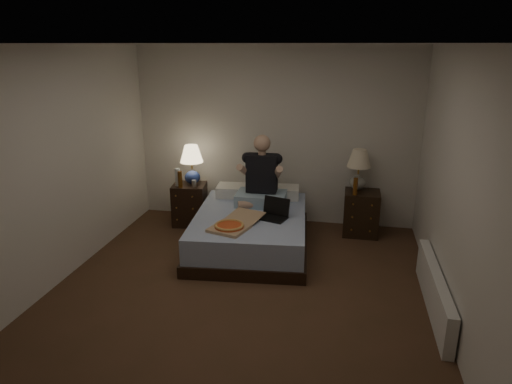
% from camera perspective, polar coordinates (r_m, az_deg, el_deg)
% --- Properties ---
extents(floor, '(4.00, 4.50, 0.00)m').
position_cam_1_polar(floor, '(4.88, -2.10, -12.81)').
color(floor, '#543524').
rests_on(floor, ground).
extents(ceiling, '(4.00, 4.50, 0.00)m').
position_cam_1_polar(ceiling, '(4.19, -2.51, 18.03)').
color(ceiling, white).
rests_on(ceiling, ground).
extents(wall_back, '(4.00, 0.00, 2.50)m').
position_cam_1_polar(wall_back, '(6.52, 2.32, 6.95)').
color(wall_back, white).
rests_on(wall_back, ground).
extents(wall_front, '(4.00, 0.00, 2.50)m').
position_cam_1_polar(wall_front, '(2.42, -15.09, -13.72)').
color(wall_front, white).
rests_on(wall_front, ground).
extents(wall_left, '(0.00, 4.50, 2.50)m').
position_cam_1_polar(wall_left, '(5.20, -24.28, 2.51)').
color(wall_left, white).
rests_on(wall_left, ground).
extents(wall_right, '(0.00, 4.50, 2.50)m').
position_cam_1_polar(wall_right, '(4.38, 24.09, -0.16)').
color(wall_right, white).
rests_on(wall_right, ground).
extents(bed, '(1.53, 1.94, 0.46)m').
position_cam_1_polar(bed, '(5.85, -0.67, -4.82)').
color(bed, '#5B79B7').
rests_on(bed, floor).
extents(nightstand_left, '(0.51, 0.47, 0.59)m').
position_cam_1_polar(nightstand_left, '(6.65, -8.27, -1.52)').
color(nightstand_left, black).
rests_on(nightstand_left, floor).
extents(nightstand_right, '(0.47, 0.42, 0.61)m').
position_cam_1_polar(nightstand_right, '(6.39, 13.00, -2.58)').
color(nightstand_right, black).
rests_on(nightstand_right, floor).
extents(lamp_left, '(0.39, 0.39, 0.56)m').
position_cam_1_polar(lamp_left, '(6.52, -8.02, 3.40)').
color(lamp_left, navy).
rests_on(lamp_left, nightstand_left).
extents(lamp_right, '(0.35, 0.35, 0.56)m').
position_cam_1_polar(lamp_right, '(6.30, 12.69, 2.74)').
color(lamp_right, gray).
rests_on(lamp_right, nightstand_right).
extents(water_bottle, '(0.07, 0.07, 0.25)m').
position_cam_1_polar(water_bottle, '(6.50, -9.77, 1.85)').
color(water_bottle, silver).
rests_on(water_bottle, nightstand_left).
extents(soda_can, '(0.07, 0.07, 0.10)m').
position_cam_1_polar(soda_can, '(6.43, -7.76, 1.07)').
color(soda_can, '#A3A39F').
rests_on(soda_can, nightstand_left).
extents(beer_bottle_left, '(0.06, 0.06, 0.23)m').
position_cam_1_polar(beer_bottle_left, '(6.41, -9.47, 1.56)').
color(beer_bottle_left, '#59320C').
rests_on(beer_bottle_left, nightstand_left).
extents(beer_bottle_right, '(0.06, 0.06, 0.23)m').
position_cam_1_polar(beer_bottle_right, '(6.11, 12.32, 0.68)').
color(beer_bottle_right, '#63360E').
rests_on(beer_bottle_right, nightstand_right).
extents(person, '(0.67, 0.53, 0.93)m').
position_cam_1_polar(person, '(5.96, 0.67, 2.68)').
color(person, black).
rests_on(person, bed).
extents(laptop, '(0.41, 0.37, 0.24)m').
position_cam_1_polar(laptop, '(5.56, 2.04, -2.22)').
color(laptop, black).
rests_on(laptop, bed).
extents(pizza_box, '(0.60, 0.84, 0.08)m').
position_cam_1_polar(pizza_box, '(5.28, -3.36, -4.32)').
color(pizza_box, tan).
rests_on(pizza_box, bed).
extents(radiator, '(0.10, 1.60, 0.40)m').
position_cam_1_polar(radiator, '(4.88, 21.39, -11.47)').
color(radiator, silver).
rests_on(radiator, floor).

